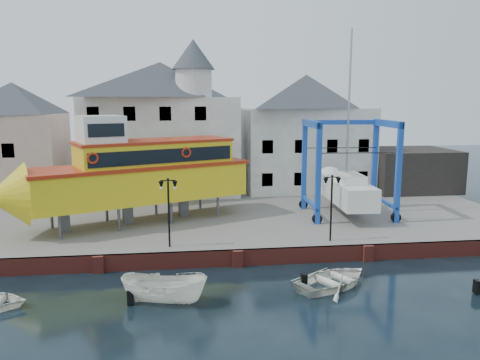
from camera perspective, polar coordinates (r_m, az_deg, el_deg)
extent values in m
plane|color=black|center=(28.13, -0.27, -10.50)|extent=(140.00, 140.00, 0.00)
cube|color=#615C57|center=(38.47, -2.22, -4.18)|extent=(44.00, 22.00, 1.00)
cube|color=maroon|center=(28.08, -0.30, -9.46)|extent=(44.00, 0.25, 1.00)
cube|color=maroon|center=(28.16, -16.89, -9.83)|extent=(0.60, 0.36, 1.00)
cube|color=maroon|center=(27.92, -0.25, -9.57)|extent=(0.60, 0.36, 1.00)
cube|color=maroon|center=(29.89, 15.34, -8.62)|extent=(0.60, 0.36, 1.00)
cube|color=tan|center=(46.92, -25.55, 2.66)|extent=(8.00, 7.00, 7.50)
pyramid|color=#35373E|center=(46.66, -26.01, 8.94)|extent=(8.00, 7.00, 2.80)
cube|color=black|center=(43.80, -26.13, -0.67)|extent=(1.00, 0.08, 1.20)
cube|color=black|center=(43.42, -26.42, 3.23)|extent=(1.00, 0.08, 1.20)
cube|color=#BCBCBC|center=(44.96, -9.46, 4.17)|extent=(14.00, 8.00, 9.00)
pyramid|color=#35373E|center=(44.80, -9.68, 11.95)|extent=(14.00, 8.00, 3.20)
cube|color=black|center=(42.03, -17.08, -0.50)|extent=(1.00, 0.08, 1.20)
cube|color=black|center=(41.61, -13.01, -0.42)|extent=(1.00, 0.08, 1.20)
cube|color=black|center=(41.40, -8.88, -0.33)|extent=(1.00, 0.08, 1.20)
cube|color=black|center=(41.41, -4.73, -0.25)|extent=(1.00, 0.08, 1.20)
cube|color=black|center=(41.63, -17.28, 3.57)|extent=(1.00, 0.08, 1.20)
cube|color=black|center=(41.20, -13.17, 3.69)|extent=(1.00, 0.08, 1.20)
cube|color=black|center=(40.99, -8.99, 3.80)|extent=(1.00, 0.08, 1.20)
cube|color=black|center=(41.00, -4.78, 3.89)|extent=(1.00, 0.08, 1.20)
cube|color=black|center=(41.44, -17.49, 7.70)|extent=(1.00, 0.08, 1.20)
cube|color=black|center=(41.01, -13.33, 7.87)|extent=(1.00, 0.08, 1.20)
cube|color=black|center=(40.80, -9.10, 7.99)|extent=(1.00, 0.08, 1.20)
cube|color=black|center=(40.81, -4.84, 8.08)|extent=(1.00, 0.08, 1.20)
cylinder|color=#BCBCBC|center=(42.37, -5.67, 11.64)|extent=(3.20, 3.20, 2.40)
cone|color=#35373E|center=(42.53, -5.73, 15.01)|extent=(3.80, 3.80, 2.60)
cube|color=#BCBCBC|center=(47.06, 7.91, 3.83)|extent=(12.00, 8.00, 8.00)
pyramid|color=#35373E|center=(46.83, 8.07, 10.66)|extent=(12.00, 8.00, 3.20)
cube|color=black|center=(42.56, 3.34, 0.04)|extent=(1.00, 0.08, 1.20)
cube|color=black|center=(43.20, 7.26, 0.12)|extent=(1.00, 0.08, 1.20)
cube|color=black|center=(44.03, 11.04, 0.20)|extent=(1.00, 0.08, 1.20)
cube|color=black|center=(45.05, 14.67, 0.27)|extent=(1.00, 0.08, 1.20)
cube|color=black|center=(42.16, 3.38, 4.06)|extent=(1.00, 0.08, 1.20)
cube|color=black|center=(42.81, 7.34, 4.08)|extent=(1.00, 0.08, 1.20)
cube|color=black|center=(43.65, 11.17, 4.09)|extent=(1.00, 0.08, 1.20)
cube|color=black|center=(44.68, 14.84, 4.07)|extent=(1.00, 0.08, 1.20)
cube|color=black|center=(49.02, 19.83, 1.23)|extent=(8.00, 7.00, 4.00)
cylinder|color=black|center=(28.24, -8.67, -4.17)|extent=(0.12, 0.12, 4.00)
cube|color=black|center=(27.83, -8.78, -0.07)|extent=(0.90, 0.06, 0.06)
sphere|color=black|center=(27.82, -8.78, 0.08)|extent=(0.16, 0.16, 0.16)
cone|color=black|center=(27.89, -9.58, -0.63)|extent=(0.32, 0.32, 0.45)
sphere|color=white|center=(27.92, -9.57, -0.99)|extent=(0.18, 0.18, 0.18)
cone|color=black|center=(27.86, -7.94, -0.60)|extent=(0.32, 0.32, 0.45)
sphere|color=white|center=(27.90, -7.93, -0.96)|extent=(0.18, 0.18, 0.18)
cylinder|color=black|center=(29.67, 11.05, -3.57)|extent=(0.12, 0.12, 4.00)
cube|color=black|center=(29.27, 11.18, 0.34)|extent=(0.90, 0.06, 0.06)
sphere|color=black|center=(29.26, 11.19, 0.48)|extent=(0.16, 0.16, 0.16)
cone|color=black|center=(29.20, 10.42, -0.20)|extent=(0.32, 0.32, 0.45)
sphere|color=white|center=(29.23, 10.41, -0.54)|extent=(0.18, 0.18, 0.18)
cone|color=black|center=(29.45, 11.91, -0.16)|extent=(0.32, 0.32, 0.45)
sphere|color=white|center=(29.48, 11.89, -0.51)|extent=(0.18, 0.18, 0.18)
cylinder|color=#59595E|center=(31.85, -21.10, -5.34)|extent=(0.26, 0.26, 1.62)
cylinder|color=#59595E|center=(34.76, -21.97, -4.17)|extent=(0.26, 0.26, 1.62)
cylinder|color=#59595E|center=(32.66, -14.54, -4.63)|extent=(0.26, 0.26, 1.62)
cylinder|color=#59595E|center=(35.50, -15.93, -3.56)|extent=(0.26, 0.26, 1.62)
cylinder|color=#59595E|center=(33.87, -8.38, -3.91)|extent=(0.26, 0.26, 1.62)
cylinder|color=#59595E|center=(36.61, -10.21, -2.94)|extent=(0.26, 0.26, 1.62)
cylinder|color=#59595E|center=(35.44, -2.72, -3.21)|extent=(0.26, 0.26, 1.62)
cylinder|color=#59595E|center=(38.07, -4.88, -2.33)|extent=(0.26, 0.26, 1.62)
cube|color=#59595E|center=(33.39, -20.64, -4.64)|extent=(0.81, 0.76, 1.62)
cube|color=#59595E|center=(34.37, -13.53, -3.88)|extent=(0.81, 0.76, 1.62)
cube|color=#59595E|center=(35.84, -6.92, -3.12)|extent=(0.81, 0.76, 1.62)
cube|color=gold|center=(34.29, -11.94, -0.44)|extent=(15.51, 9.88, 2.38)
cone|color=gold|center=(32.58, -26.65, -1.79)|extent=(3.84, 4.72, 4.11)
cube|color=#A3280F|center=(34.09, -12.01, 1.71)|extent=(15.88, 10.17, 0.24)
cube|color=gold|center=(34.36, -10.35, 3.10)|extent=(11.38, 7.74, 1.73)
cube|color=black|center=(32.62, -9.19, 2.89)|extent=(9.52, 4.25, 0.97)
cube|color=black|center=(36.10, -11.40, 3.46)|extent=(9.52, 4.25, 0.97)
cube|color=#A3280F|center=(34.27, -10.40, 4.70)|extent=(11.62, 7.92, 0.19)
cube|color=white|center=(33.07, -16.62, 5.82)|extent=(3.71, 3.71, 1.97)
cube|color=black|center=(31.68, -15.98, 5.86)|extent=(2.18, 1.01, 0.87)
torus|color=#A3280F|center=(31.10, -17.52, 2.54)|extent=(0.75, 0.44, 0.76)
torus|color=#A3280F|center=(33.19, -6.56, 3.34)|extent=(0.75, 0.44, 0.76)
cube|color=#183FA6|center=(33.29, 9.52, 0.70)|extent=(0.38, 0.38, 7.18)
cylinder|color=black|center=(33.93, 9.37, -4.70)|extent=(0.73, 0.29, 0.72)
cube|color=#183FA6|center=(37.89, 7.83, 1.82)|extent=(0.38, 0.38, 7.18)
cylinder|color=black|center=(38.46, 7.72, -2.96)|extent=(0.73, 0.29, 0.72)
cube|color=#183FA6|center=(35.11, 18.75, 0.78)|extent=(0.38, 0.38, 7.18)
cylinder|color=black|center=(35.72, 18.47, -4.35)|extent=(0.73, 0.29, 0.72)
cube|color=#183FA6|center=(39.49, 16.09, 1.85)|extent=(0.38, 0.38, 7.18)
cylinder|color=black|center=(40.04, 15.87, -2.74)|extent=(0.73, 0.29, 0.72)
cube|color=#183FA6|center=(35.26, 8.76, 6.78)|extent=(0.62, 5.14, 0.50)
cube|color=#183FA6|center=(36.04, 8.52, -2.74)|extent=(0.51, 5.13, 0.22)
cube|color=#183FA6|center=(36.98, 17.61, 6.58)|extent=(0.62, 5.14, 0.50)
cube|color=#183FA6|center=(37.72, 17.15, -2.51)|extent=(0.51, 5.13, 0.22)
cube|color=#183FA6|center=(38.29, 12.22, 6.90)|extent=(6.16, 0.67, 0.36)
cube|color=white|center=(36.62, 12.98, -1.38)|extent=(2.75, 7.80, 1.64)
cone|color=white|center=(40.93, 11.12, -0.17)|extent=(2.44, 1.76, 2.36)
cube|color=#59595E|center=(36.85, 12.91, -3.18)|extent=(0.34, 1.86, 0.72)
cube|color=white|center=(35.94, 13.28, 0.23)|extent=(1.80, 3.16, 0.62)
cylinder|color=#99999E|center=(36.46, 13.13, 8.79)|extent=(0.17, 0.17, 11.28)
cube|color=black|center=(34.41, 14.07, 3.22)|extent=(5.55, 0.40, 0.05)
cube|color=black|center=(37.92, 12.35, 3.86)|extent=(5.55, 0.40, 0.05)
imported|color=white|center=(23.75, -9.20, -14.56)|extent=(4.58, 2.71, 1.66)
imported|color=white|center=(25.89, 11.30, -12.53)|extent=(5.65, 5.12, 0.96)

